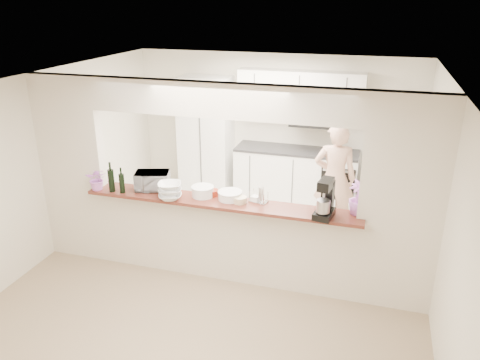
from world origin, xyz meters
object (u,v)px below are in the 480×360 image
at_px(refrigerator, 394,164).
at_px(person, 334,179).
at_px(stand_mixer, 325,200).
at_px(toaster_oven, 152,181).

height_order(refrigerator, person, person).
bearing_deg(person, stand_mixer, 87.14).
relative_size(refrigerator, toaster_oven, 4.05).
bearing_deg(stand_mixer, refrigerator, 73.96).
height_order(stand_mixer, person, person).
bearing_deg(toaster_oven, person, 20.41).
bearing_deg(refrigerator, stand_mixer, -106.04).
relative_size(stand_mixer, person, 0.26).
distance_m(refrigerator, toaster_oven, 3.98).
bearing_deg(toaster_oven, stand_mixer, -21.59).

